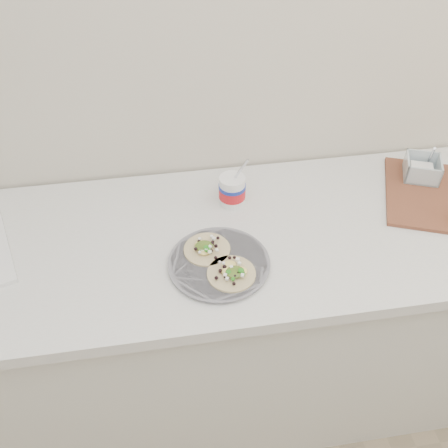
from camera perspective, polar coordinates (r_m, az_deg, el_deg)
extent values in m
cube|color=beige|center=(1.50, -1.62, 18.36)|extent=(3.50, 0.05, 2.60)
cube|color=silver|center=(1.83, 0.20, -11.52)|extent=(2.40, 0.62, 0.86)
cube|color=silver|center=(1.48, 0.36, -1.87)|extent=(2.44, 0.66, 0.04)
cylinder|color=slate|center=(1.37, -0.58, -4.55)|extent=(0.27, 0.27, 0.01)
cylinder|color=slate|center=(1.37, -0.58, -4.41)|extent=(0.28, 0.28, 0.00)
cylinder|color=white|center=(1.54, 0.94, 3.84)|extent=(0.08, 0.08, 0.10)
cylinder|color=red|center=(1.54, 0.94, 3.80)|extent=(0.08, 0.08, 0.04)
cylinder|color=#192D99|center=(1.53, 0.94, 4.34)|extent=(0.08, 0.08, 0.01)
cube|color=white|center=(1.77, 21.62, 5.65)|extent=(0.07, 0.07, 0.03)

